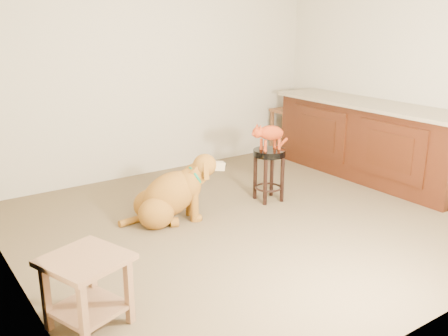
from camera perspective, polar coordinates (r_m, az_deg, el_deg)
floor at (r=4.97m, az=3.92°, el=-5.84°), size 4.50×4.00×0.01m
room_shell at (r=4.59m, az=4.35°, el=13.83°), size 4.54×4.04×2.62m
cabinet_run at (r=6.36m, az=16.13°, el=2.80°), size 0.70×2.56×0.94m
padded_stool at (r=5.35m, az=5.16°, el=0.40°), size 0.35×0.35×0.57m
wood_stool at (r=7.25m, az=7.05°, el=4.22°), size 0.38×0.38×0.65m
side_table at (r=3.34m, az=-15.40°, el=-12.36°), size 0.60×0.60×0.49m
golden_retriever at (r=4.86m, az=-6.12°, el=-3.19°), size 1.05×0.61×0.69m
tabby_kitten at (r=5.26m, az=5.14°, el=3.91°), size 0.52×0.19×0.32m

